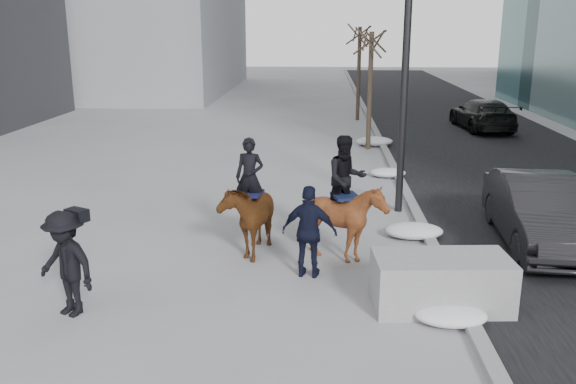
# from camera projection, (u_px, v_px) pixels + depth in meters

# --- Properties ---
(ground) EXTENTS (120.00, 120.00, 0.00)m
(ground) POSITION_uv_depth(u_px,v_px,m) (284.00, 291.00, 10.81)
(ground) COLOR gray
(ground) RESTS_ON ground
(road) EXTENTS (8.00, 90.00, 0.01)m
(road) POSITION_uv_depth(u_px,v_px,m) (514.00, 168.00, 20.06)
(road) COLOR black
(road) RESTS_ON ground
(curb) EXTENTS (0.25, 90.00, 0.12)m
(curb) POSITION_uv_depth(u_px,v_px,m) (392.00, 165.00, 20.26)
(curb) COLOR gray
(curb) RESTS_ON ground
(planter) EXTENTS (2.29, 1.26, 0.89)m
(planter) POSITION_uv_depth(u_px,v_px,m) (441.00, 282.00, 10.10)
(planter) COLOR #949497
(planter) RESTS_ON ground
(car_near) EXTENTS (1.84, 4.59, 1.48)m
(car_near) POSITION_uv_depth(u_px,v_px,m) (540.00, 212.00, 12.91)
(car_near) COLOR black
(car_near) RESTS_ON ground
(car_far) EXTENTS (2.29, 4.89, 1.38)m
(car_far) POSITION_uv_depth(u_px,v_px,m) (483.00, 114.00, 27.29)
(car_far) COLOR black
(car_far) RESTS_ON ground
(tree_near) EXTENTS (1.20, 1.20, 4.81)m
(tree_near) POSITION_uv_depth(u_px,v_px,m) (370.00, 85.00, 22.57)
(tree_near) COLOR #392D21
(tree_near) RESTS_ON ground
(tree_far) EXTENTS (1.20, 1.20, 4.98)m
(tree_far) POSITION_uv_depth(u_px,v_px,m) (359.00, 69.00, 29.58)
(tree_far) COLOR #3B2923
(tree_far) RESTS_ON ground
(mounted_left) EXTENTS (1.12, 1.94, 2.37)m
(mounted_left) POSITION_uv_depth(u_px,v_px,m) (249.00, 211.00, 12.51)
(mounted_left) COLOR #502610
(mounted_left) RESTS_ON ground
(mounted_right) EXTENTS (1.68, 1.79, 2.50)m
(mounted_right) POSITION_uv_depth(u_px,v_px,m) (345.00, 212.00, 12.03)
(mounted_right) COLOR #511F10
(mounted_right) RESTS_ON ground
(feeder) EXTENTS (1.08, 0.94, 1.75)m
(feeder) POSITION_uv_depth(u_px,v_px,m) (309.00, 232.00, 11.24)
(feeder) COLOR black
(feeder) RESTS_ON ground
(camera_crew) EXTENTS (1.31, 1.10, 1.75)m
(camera_crew) POSITION_uv_depth(u_px,v_px,m) (66.00, 263.00, 9.73)
(camera_crew) COLOR black
(camera_crew) RESTS_ON ground
(lamppost) EXTENTS (0.25, 1.52, 9.09)m
(lamppost) POSITION_uv_depth(u_px,v_px,m) (409.00, 6.00, 14.05)
(lamppost) COLOR black
(lamppost) RESTS_ON ground
(snow_piles) EXTENTS (1.43, 15.50, 0.36)m
(snow_piles) POSITION_uv_depth(u_px,v_px,m) (393.00, 184.00, 17.47)
(snow_piles) COLOR silver
(snow_piles) RESTS_ON ground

